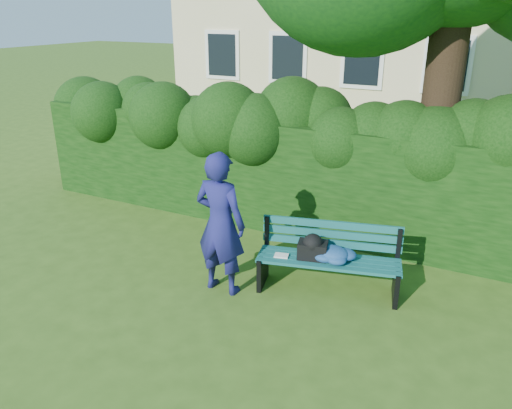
% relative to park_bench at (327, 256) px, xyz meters
% --- Properties ---
extents(ground, '(80.00, 80.00, 0.00)m').
position_rel_park_bench_xyz_m(ground, '(-1.12, -0.43, -0.50)').
color(ground, '#39591A').
rests_on(ground, ground).
extents(hedge, '(10.00, 1.00, 1.80)m').
position_rel_park_bench_xyz_m(hedge, '(-1.12, 1.77, 0.40)').
color(hedge, black).
rests_on(hedge, ground).
extents(park_bench, '(1.90, 0.97, 0.89)m').
position_rel_park_bench_xyz_m(park_bench, '(0.00, 0.00, 0.00)').
color(park_bench, '#115455').
rests_on(park_bench, ground).
extents(man_reading, '(0.70, 0.47, 1.88)m').
position_rel_park_bench_xyz_m(man_reading, '(-1.23, -0.60, 0.45)').
color(man_reading, navy).
rests_on(man_reading, ground).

